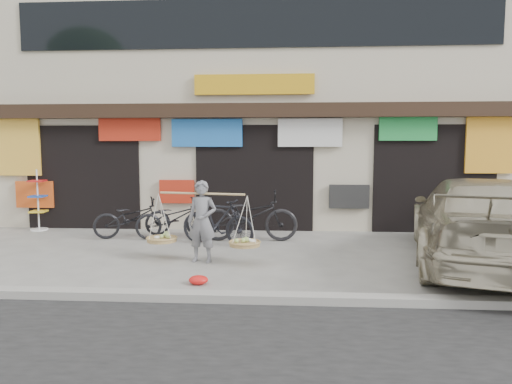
# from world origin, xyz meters

# --- Properties ---
(ground) EXTENTS (70.00, 70.00, 0.00)m
(ground) POSITION_xyz_m (0.00, 0.00, 0.00)
(ground) COLOR gray
(ground) RESTS_ON ground
(kerb) EXTENTS (70.00, 0.25, 0.12)m
(kerb) POSITION_xyz_m (0.00, -2.00, 0.06)
(kerb) COLOR gray
(kerb) RESTS_ON ground
(shophouse_block) EXTENTS (14.00, 6.32, 7.00)m
(shophouse_block) POSITION_xyz_m (-0.00, 6.42, 3.45)
(shophouse_block) COLOR beige
(shophouse_block) RESTS_ON ground
(street_vendor) EXTENTS (2.17, 0.84, 1.53)m
(street_vendor) POSITION_xyz_m (-0.75, 0.16, 0.70)
(street_vendor) COLOR slate
(street_vendor) RESTS_ON ground
(bike_0) EXTENTS (1.89, 1.30, 0.94)m
(bike_0) POSITION_xyz_m (-2.84, 2.39, 0.47)
(bike_0) COLOR black
(bike_0) RESTS_ON ground
(bike_1) EXTENTS (1.83, 1.07, 1.06)m
(bike_1) POSITION_xyz_m (-0.69, 1.66, 0.53)
(bike_1) COLOR black
(bike_1) RESTS_ON ground
(bike_2) EXTENTS (2.22, 0.84, 1.15)m
(bike_2) POSITION_xyz_m (-0.02, 2.15, 0.58)
(bike_2) COLOR black
(bike_2) RESTS_ON ground
(bike_3) EXTENTS (1.89, 1.30, 0.94)m
(bike_3) POSITION_xyz_m (-1.84, 2.39, 0.47)
(bike_3) COLOR black
(bike_3) RESTS_ON ground
(suv) EXTENTS (3.56, 5.90, 1.60)m
(suv) POSITION_xyz_m (4.32, 0.28, 0.80)
(suv) COLOR #BAB196
(suv) RESTS_ON ground
(display_rack) EXTENTS (0.43, 0.43, 1.57)m
(display_rack) POSITION_xyz_m (-5.55, 3.12, 0.63)
(display_rack) COLOR silver
(display_rack) RESTS_ON ground
(red_bag) EXTENTS (0.31, 0.25, 0.14)m
(red_bag) POSITION_xyz_m (-0.55, -1.24, 0.07)
(red_bag) COLOR red
(red_bag) RESTS_ON ground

